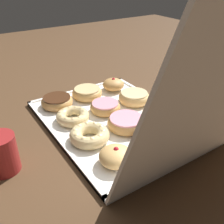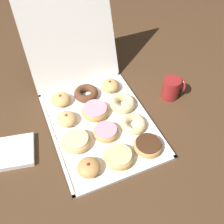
{
  "view_description": "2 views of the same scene",
  "coord_description": "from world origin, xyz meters",
  "px_view_note": "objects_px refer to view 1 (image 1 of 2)",
  "views": [
    {
      "loc": [
        0.42,
        0.62,
        0.47
      ],
      "look_at": [
        0.03,
        0.03,
        0.06
      ],
      "focal_mm": 41.66,
      "sensor_mm": 36.0,
      "label": 1
    },
    {
      "loc": [
        -0.23,
        -0.68,
        0.88
      ],
      "look_at": [
        0.05,
        0.0,
        0.06
      ],
      "focal_mm": 41.84,
      "sensor_mm": 36.0,
      "label": 2
    }
  ],
  "objects_px": {
    "napkin_stack": "(190,93)",
    "cruller_donut_5": "(73,116)",
    "chocolate_frosted_donut_2": "(57,101)",
    "chocolate_cake_ring_donut_10": "(151,143)",
    "donut_box": "(115,120)",
    "glazed_ring_donut_1": "(88,92)",
    "coffee_mug": "(0,154)",
    "jelly_filled_donut_0": "(113,84)",
    "glazed_ring_donut_3": "(134,97)",
    "jelly_filled_donut_9": "(183,128)",
    "cruller_donut_8": "(89,135)",
    "pink_frosted_donut_4": "(105,107)",
    "jelly_filled_donut_11": "(116,156)",
    "pink_frosted_donut_7": "(128,122)",
    "jelly_filled_donut_6": "(158,110)"
  },
  "relations": [
    {
      "from": "donut_box",
      "to": "cruller_donut_8",
      "type": "distance_m",
      "value": 0.15
    },
    {
      "from": "jelly_filled_donut_9",
      "to": "cruller_donut_5",
      "type": "bearing_deg",
      "value": -46.52
    },
    {
      "from": "donut_box",
      "to": "glazed_ring_donut_1",
      "type": "distance_m",
      "value": 0.19
    },
    {
      "from": "chocolate_frosted_donut_2",
      "to": "cruller_donut_8",
      "type": "bearing_deg",
      "value": 89.04
    },
    {
      "from": "glazed_ring_donut_1",
      "to": "chocolate_frosted_donut_2",
      "type": "relative_size",
      "value": 1.02
    },
    {
      "from": "coffee_mug",
      "to": "glazed_ring_donut_3",
      "type": "bearing_deg",
      "value": -168.81
    },
    {
      "from": "jelly_filled_donut_0",
      "to": "cruller_donut_5",
      "type": "relative_size",
      "value": 0.79
    },
    {
      "from": "glazed_ring_donut_3",
      "to": "cruller_donut_5",
      "type": "height_order",
      "value": "glazed_ring_donut_3"
    },
    {
      "from": "jelly_filled_donut_11",
      "to": "donut_box",
      "type": "bearing_deg",
      "value": -123.02
    },
    {
      "from": "jelly_filled_donut_6",
      "to": "pink_frosted_donut_7",
      "type": "bearing_deg",
      "value": -0.1
    },
    {
      "from": "glazed_ring_donut_1",
      "to": "jelly_filled_donut_9",
      "type": "relative_size",
      "value": 1.3
    },
    {
      "from": "jelly_filled_donut_0",
      "to": "coffee_mug",
      "type": "height_order",
      "value": "coffee_mug"
    },
    {
      "from": "chocolate_frosted_donut_2",
      "to": "chocolate_cake_ring_donut_10",
      "type": "height_order",
      "value": "chocolate_frosted_donut_2"
    },
    {
      "from": "jelly_filled_donut_9",
      "to": "jelly_filled_donut_11",
      "type": "height_order",
      "value": "jelly_filled_donut_11"
    },
    {
      "from": "jelly_filled_donut_0",
      "to": "cruller_donut_5",
      "type": "distance_m",
      "value": 0.28
    },
    {
      "from": "napkin_stack",
      "to": "cruller_donut_5",
      "type": "bearing_deg",
      "value": -7.76
    },
    {
      "from": "pink_frosted_donut_4",
      "to": "jelly_filled_donut_11",
      "type": "distance_m",
      "value": 0.28
    },
    {
      "from": "jelly_filled_donut_9",
      "to": "glazed_ring_donut_1",
      "type": "bearing_deg",
      "value": -72.92
    },
    {
      "from": "cruller_donut_5",
      "to": "napkin_stack",
      "type": "xyz_separation_m",
      "value": [
        -0.49,
        0.07,
        -0.02
      ]
    },
    {
      "from": "pink_frosted_donut_4",
      "to": "cruller_donut_8",
      "type": "bearing_deg",
      "value": 42.98
    },
    {
      "from": "pink_frosted_donut_7",
      "to": "jelly_filled_donut_6",
      "type": "bearing_deg",
      "value": 179.9
    },
    {
      "from": "glazed_ring_donut_1",
      "to": "chocolate_cake_ring_donut_10",
      "type": "bearing_deg",
      "value": 89.03
    },
    {
      "from": "glazed_ring_donut_3",
      "to": "chocolate_cake_ring_donut_10",
      "type": "bearing_deg",
      "value": 62.25
    },
    {
      "from": "donut_box",
      "to": "chocolate_cake_ring_donut_10",
      "type": "distance_m",
      "value": 0.19
    },
    {
      "from": "donut_box",
      "to": "cruller_donut_5",
      "type": "distance_m",
      "value": 0.14
    },
    {
      "from": "jelly_filled_donut_6",
      "to": "glazed_ring_donut_1",
      "type": "bearing_deg",
      "value": -63.87
    },
    {
      "from": "jelly_filled_donut_6",
      "to": "cruller_donut_8",
      "type": "distance_m",
      "value": 0.26
    },
    {
      "from": "glazed_ring_donut_1",
      "to": "pink_frosted_donut_7",
      "type": "bearing_deg",
      "value": 90.24
    },
    {
      "from": "pink_frosted_donut_4",
      "to": "napkin_stack",
      "type": "distance_m",
      "value": 0.37
    },
    {
      "from": "coffee_mug",
      "to": "pink_frosted_donut_4",
      "type": "bearing_deg",
      "value": -165.06
    },
    {
      "from": "cruller_donut_8",
      "to": "jelly_filled_donut_9",
      "type": "xyz_separation_m",
      "value": [
        -0.25,
        0.13,
        0.0
      ]
    },
    {
      "from": "cruller_donut_8",
      "to": "jelly_filled_donut_11",
      "type": "bearing_deg",
      "value": 93.78
    },
    {
      "from": "cruller_donut_8",
      "to": "jelly_filled_donut_11",
      "type": "relative_size",
      "value": 1.32
    },
    {
      "from": "glazed_ring_donut_3",
      "to": "napkin_stack",
      "type": "bearing_deg",
      "value": 165.99
    },
    {
      "from": "chocolate_cake_ring_donut_10",
      "to": "napkin_stack",
      "type": "xyz_separation_m",
      "value": [
        -0.37,
        -0.19,
        -0.02
      ]
    },
    {
      "from": "glazed_ring_donut_3",
      "to": "jelly_filled_donut_6",
      "type": "relative_size",
      "value": 1.38
    },
    {
      "from": "glazed_ring_donut_3",
      "to": "pink_frosted_donut_4",
      "type": "xyz_separation_m",
      "value": [
        0.13,
        -0.0,
        -0.0
      ]
    },
    {
      "from": "donut_box",
      "to": "glazed_ring_donut_1",
      "type": "bearing_deg",
      "value": -91.15
    },
    {
      "from": "pink_frosted_donut_4",
      "to": "cruller_donut_8",
      "type": "xyz_separation_m",
      "value": [
        0.13,
        0.12,
        0.0
      ]
    },
    {
      "from": "cruller_donut_8",
      "to": "chocolate_cake_ring_donut_10",
      "type": "bearing_deg",
      "value": 135.23
    },
    {
      "from": "glazed_ring_donut_3",
      "to": "pink_frosted_donut_7",
      "type": "height_order",
      "value": "glazed_ring_donut_3"
    },
    {
      "from": "glazed_ring_donut_1",
      "to": "coffee_mug",
      "type": "distance_m",
      "value": 0.44
    },
    {
      "from": "pink_frosted_donut_4",
      "to": "cruller_donut_8",
      "type": "height_order",
      "value": "cruller_donut_8"
    },
    {
      "from": "chocolate_frosted_donut_2",
      "to": "chocolate_cake_ring_donut_10",
      "type": "distance_m",
      "value": 0.4
    },
    {
      "from": "donut_box",
      "to": "pink_frosted_donut_7",
      "type": "bearing_deg",
      "value": 94.38
    },
    {
      "from": "donut_box",
      "to": "napkin_stack",
      "type": "relative_size",
      "value": 3.67
    },
    {
      "from": "jelly_filled_donut_0",
      "to": "coffee_mug",
      "type": "bearing_deg",
      "value": 25.19
    },
    {
      "from": "cruller_donut_5",
      "to": "cruller_donut_8",
      "type": "bearing_deg",
      "value": 86.67
    },
    {
      "from": "cruller_donut_5",
      "to": "coffee_mug",
      "type": "height_order",
      "value": "coffee_mug"
    },
    {
      "from": "donut_box",
      "to": "glazed_ring_donut_3",
      "type": "relative_size",
      "value": 4.68
    }
  ]
}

